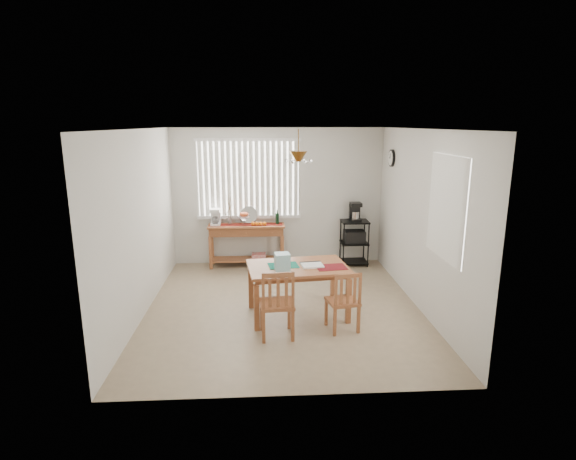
{
  "coord_description": "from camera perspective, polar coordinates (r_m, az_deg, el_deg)",
  "views": [
    {
      "loc": [
        -0.29,
        -6.25,
        2.68
      ],
      "look_at": [
        0.1,
        0.55,
        1.05
      ],
      "focal_mm": 28.0,
      "sensor_mm": 36.0,
      "label": 1
    }
  ],
  "objects": [
    {
      "name": "sideboard_items",
      "position": [
        8.49,
        -6.78,
        1.5
      ],
      "size": [
        1.37,
        0.34,
        0.62
      ],
      "color": "maroon",
      "rests_on": "sideboard"
    },
    {
      "name": "chair_left",
      "position": [
        5.74,
        -1.41,
        -9.39
      ],
      "size": [
        0.45,
        0.45,
        0.92
      ],
      "color": "#A25E36",
      "rests_on": "ground"
    },
    {
      "name": "dining_table",
      "position": [
        6.31,
        1.24,
        -5.3
      ],
      "size": [
        1.47,
        1.04,
        0.73
      ],
      "color": "#A25E36",
      "rests_on": "ground"
    },
    {
      "name": "sideboard",
      "position": [
        8.54,
        -5.22,
        -0.66
      ],
      "size": [
        1.44,
        0.4,
        0.81
      ],
      "color": "#A25E36",
      "rests_on": "ground"
    },
    {
      "name": "table_items",
      "position": [
        6.12,
        0.24,
        -4.2
      ],
      "size": [
        1.1,
        0.48,
        0.24
      ],
      "color": "#157861",
      "rests_on": "dining_table"
    },
    {
      "name": "cart_items",
      "position": [
        8.6,
        8.51,
        2.26
      ],
      "size": [
        0.2,
        0.25,
        0.36
      ],
      "color": "black",
      "rests_on": "wire_cart"
    },
    {
      "name": "wire_cart",
      "position": [
        8.71,
        8.41,
        -1.05
      ],
      "size": [
        0.51,
        0.41,
        0.87
      ],
      "color": "black",
      "rests_on": "ground"
    },
    {
      "name": "ground",
      "position": [
        6.81,
        -0.58,
        -9.76
      ],
      "size": [
        4.0,
        4.5,
        0.01
      ],
      "primitive_type": "cube",
      "color": "tan"
    },
    {
      "name": "chair_right",
      "position": [
        5.98,
        7.07,
        -8.99
      ],
      "size": [
        0.45,
        0.45,
        0.83
      ],
      "color": "#A25E36",
      "rests_on": "ground"
    },
    {
      "name": "room_shell",
      "position": [
        6.35,
        -0.6,
        4.5
      ],
      "size": [
        4.2,
        4.7,
        2.7
      ],
      "color": "silver",
      "rests_on": "ground"
    }
  ]
}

